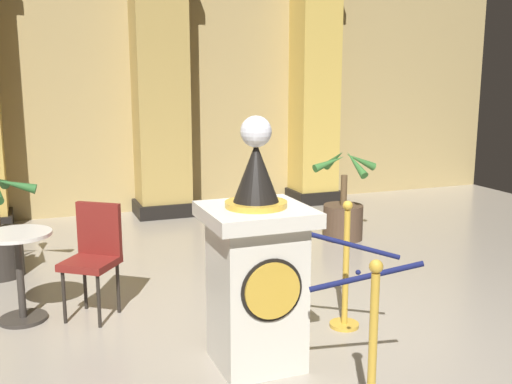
# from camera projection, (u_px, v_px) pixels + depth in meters

# --- Properties ---
(ground_plane) EXTENTS (11.91, 11.91, 0.00)m
(ground_plane) POSITION_uv_depth(u_px,v_px,m) (295.00, 345.00, 4.53)
(ground_plane) COLOR #9E9384
(back_wall) EXTENTS (11.91, 0.16, 3.93)m
(back_wall) POSITION_uv_depth(u_px,v_px,m) (154.00, 79.00, 8.79)
(back_wall) COLOR tan
(back_wall) RESTS_ON ground_plane
(pedestal_clock) EXTENTS (0.71, 0.71, 1.76)m
(pedestal_clock) POSITION_uv_depth(u_px,v_px,m) (256.00, 269.00, 4.12)
(pedestal_clock) COLOR silver
(pedestal_clock) RESTS_ON ground_plane
(stanchion_near) EXTENTS (0.24, 0.24, 1.01)m
(stanchion_near) POSITION_uv_depth(u_px,v_px,m) (372.00, 369.00, 3.43)
(stanchion_near) COLOR gold
(stanchion_near) RESTS_ON ground_plane
(stanchion_far) EXTENTS (0.24, 0.24, 1.05)m
(stanchion_far) POSITION_uv_depth(u_px,v_px,m) (345.00, 283.00, 4.79)
(stanchion_far) COLOR gold
(stanchion_far) RESTS_ON ground_plane
(velvet_rope) EXTENTS (0.93, 0.95, 0.22)m
(velvet_rope) POSITION_uv_depth(u_px,v_px,m) (359.00, 260.00, 4.03)
(velvet_rope) COLOR #141947
(column_right) EXTENTS (0.76, 0.76, 3.77)m
(column_right) POSITION_uv_depth(u_px,v_px,m) (314.00, 84.00, 9.35)
(column_right) COLOR black
(column_right) RESTS_ON ground_plane
(column_centre_rear) EXTENTS (0.88, 0.88, 3.77)m
(column_centre_rear) POSITION_uv_depth(u_px,v_px,m) (159.00, 85.00, 8.49)
(column_centre_rear) COLOR black
(column_centre_rear) RESTS_ON ground_plane
(potted_palm_right) EXTENTS (0.89, 0.86, 1.14)m
(potted_palm_right) POSITION_uv_depth(u_px,v_px,m) (343.00, 213.00, 7.40)
(potted_palm_right) COLOR #4C3828
(potted_palm_right) RESTS_ON ground_plane
(cafe_table) EXTENTS (0.55, 0.55, 0.76)m
(cafe_table) POSITION_uv_depth(u_px,v_px,m) (19.00, 265.00, 4.89)
(cafe_table) COLOR #332D28
(cafe_table) RESTS_ON ground_plane
(cafe_chair_red) EXTENTS (0.56, 0.56, 0.96)m
(cafe_chair_red) POSITION_uv_depth(u_px,v_px,m) (94.00, 250.00, 5.00)
(cafe_chair_red) COLOR black
(cafe_chair_red) RESTS_ON ground_plane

